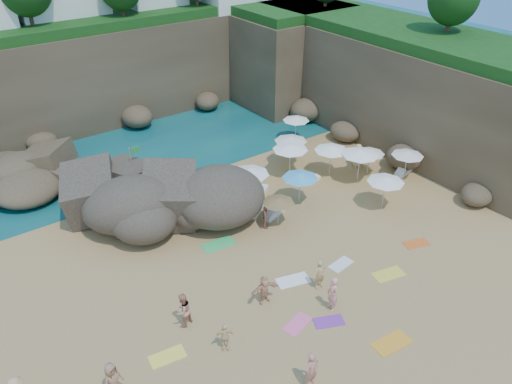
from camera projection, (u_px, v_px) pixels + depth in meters
ground at (258, 255)px, 28.31m from camera, size 120.00×120.00×0.00m
seawater at (79, 99)px, 49.00m from camera, size 120.00×120.00×0.00m
cliff_back at (112, 68)px, 44.46m from camera, size 44.00×8.00×8.00m
cliff_right at (387, 83)px, 41.22m from camera, size 8.00×30.00×8.00m
cliff_corner at (278, 53)px, 48.50m from camera, size 10.00×12.00×8.00m
rock_outcrop at (163, 216)px, 31.68m from camera, size 9.82×8.00×3.54m
flag_pole at (133, 165)px, 32.64m from camera, size 0.70×0.18×3.61m
parasol_0 at (161, 172)px, 31.86m from camera, size 2.61×2.61×2.47m
parasol_1 at (291, 139)px, 36.50m from camera, size 2.42×2.42×2.28m
parasol_2 at (296, 119)px, 40.23m from camera, size 2.16×2.16×2.04m
parasol_3 at (290, 147)px, 35.08m from camera, size 2.55×2.55×2.41m
parasol_4 at (332, 148)px, 35.14m from camera, size 2.44×2.44×2.31m
parasol_5 at (249, 171)px, 32.02m from camera, size 2.59×2.59×2.45m
parasol_6 at (278, 200)px, 30.06m from camera, size 1.98×1.98×1.87m
parasol_7 at (370, 151)px, 35.32m from camera, size 2.12×2.12×2.01m
parasol_8 at (360, 152)px, 34.31m from camera, size 2.60×2.60×2.46m
parasol_9 at (386, 179)px, 31.49m from camera, size 2.38×2.38×2.25m
parasol_10 at (300, 175)px, 32.01m from camera, size 2.33×2.33×2.21m
parasol_11 at (408, 153)px, 34.82m from camera, size 2.25×2.25×2.13m
lounger_0 at (256, 211)px, 31.90m from camera, size 1.56×1.30×0.24m
lounger_1 at (271, 203)px, 32.70m from camera, size 1.68×0.77×0.25m
lounger_2 at (260, 193)px, 33.79m from camera, size 1.94×1.64×0.30m
lounger_3 at (310, 179)px, 35.37m from camera, size 1.56×0.52×0.24m
lounger_4 at (404, 171)px, 36.31m from camera, size 1.92×0.97×0.29m
lounger_5 at (274, 213)px, 31.67m from camera, size 1.84×1.10×0.27m
towel_2 at (392, 343)px, 22.85m from camera, size 1.93×1.09×0.03m
towel_4 at (167, 357)px, 22.19m from camera, size 1.70×1.01×0.03m
towel_5 at (341, 264)px, 27.61m from camera, size 1.53×0.91×0.03m
towel_6 at (329, 322)px, 23.98m from camera, size 1.65×1.27×0.03m
towel_9 at (297, 324)px, 23.84m from camera, size 1.67×1.15×0.03m
towel_10 at (416, 244)px, 29.20m from camera, size 1.66×1.19×0.03m
towel_11 at (218, 244)px, 29.13m from camera, size 2.02×1.12×0.03m
towel_12 at (389, 274)px, 26.89m from camera, size 1.89×1.23×0.03m
towel_13 at (293, 280)px, 26.47m from camera, size 1.93×1.32×0.03m
person_stand_0 at (312, 370)px, 20.48m from camera, size 0.71×0.51×1.83m
person_stand_1 at (183, 310)px, 23.35m from camera, size 1.09×0.97×1.86m
person_stand_2 at (125, 176)px, 34.16m from camera, size 1.17×1.19×1.82m
person_stand_3 at (265, 217)px, 30.18m from camera, size 0.81×0.95×1.53m
person_stand_4 at (358, 155)px, 36.83m from camera, size 1.00×0.75×1.81m
person_stand_5 at (120, 222)px, 29.56m from camera, size 1.73×1.05×1.80m
person_stand_6 at (333, 294)px, 24.21m from camera, size 0.62×0.80×1.94m
person_lie_1 at (225, 346)px, 22.51m from camera, size 1.39×1.68×0.36m
person_lie_3 at (264, 298)px, 25.04m from camera, size 1.63×1.73×0.42m
person_lie_4 at (319, 284)px, 25.94m from camera, size 0.73×1.73×0.40m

